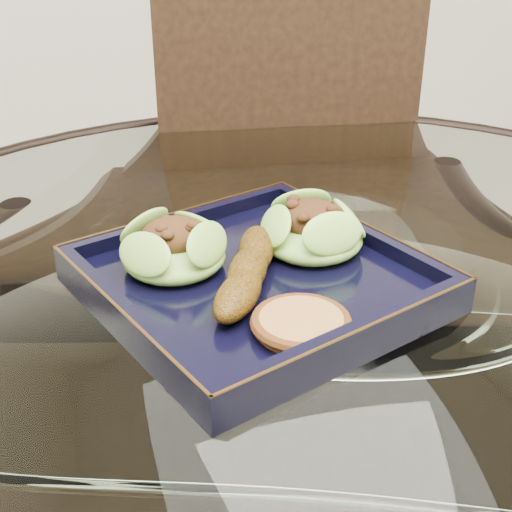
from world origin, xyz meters
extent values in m
cylinder|color=white|center=(0.00, 0.00, 0.76)|extent=(1.10, 1.10, 0.01)
torus|color=black|center=(0.00, 0.00, 0.76)|extent=(1.13, 1.13, 0.02)
cylinder|color=black|center=(0.28, 0.28, 0.38)|extent=(0.04, 0.04, 0.75)
cylinder|color=black|center=(-0.28, 0.28, 0.38)|extent=(0.04, 0.04, 0.75)
cube|color=#331F11|center=(0.10, 0.29, 0.47)|extent=(0.47, 0.47, 0.04)
cube|color=#331F11|center=(0.12, 0.48, 0.74)|extent=(0.40, 0.08, 0.46)
cylinder|color=#331F11|center=(-0.06, 0.49, 0.23)|extent=(0.03, 0.03, 0.45)
cylinder|color=#331F11|center=(0.30, 0.45, 0.23)|extent=(0.03, 0.03, 0.45)
cube|color=black|center=(-0.06, 0.00, 0.77)|extent=(0.35, 0.35, 0.02)
ellipsoid|color=#4B8E29|center=(-0.13, 0.03, 0.80)|extent=(0.12, 0.12, 0.03)
ellipsoid|color=#59A830|center=(0.01, 0.04, 0.80)|extent=(0.12, 0.12, 0.03)
ellipsoid|color=#613D0A|center=(-0.07, -0.01, 0.80)|extent=(0.09, 0.15, 0.03)
cylinder|color=#AE6E3A|center=(-0.05, -0.09, 0.79)|extent=(0.08, 0.08, 0.01)
camera|label=1|loc=(-0.20, -0.54, 1.10)|focal=50.00mm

